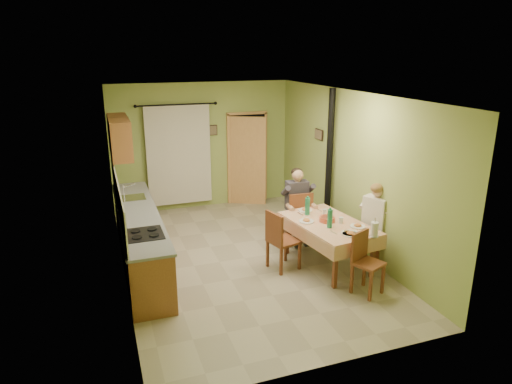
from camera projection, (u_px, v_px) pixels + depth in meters
name	position (u px, v px, depth m)	size (l,w,h in m)	color
floor	(244.00, 258.00, 7.92)	(4.00, 6.00, 0.01)	tan
room_shell	(244.00, 156.00, 7.37)	(4.04, 6.04, 2.82)	#9DB25B
kitchen_run	(139.00, 237.00, 7.59)	(0.64, 3.64, 1.56)	brown
upper_cabinets	(119.00, 137.00, 8.28)	(0.35, 1.40, 0.70)	brown
curtain	(179.00, 155.00, 9.97)	(1.70, 0.07, 2.22)	black
doorway	(248.00, 159.00, 10.53)	(0.96, 0.42, 2.15)	black
dining_table	(328.00, 244.00, 7.57)	(1.22, 1.78, 0.76)	tan
tableware	(333.00, 220.00, 7.35)	(0.92, 1.57, 0.33)	white
chair_far	(297.00, 228.00, 8.49)	(0.48, 0.48, 1.01)	brown
chair_near	(367.00, 275.00, 6.71)	(0.50, 0.50, 0.94)	brown
chair_right	(375.00, 247.00, 7.66)	(0.57, 0.57, 0.99)	brown
chair_left	(283.00, 252.00, 7.48)	(0.53, 0.53, 1.00)	brown
man_far	(297.00, 197.00, 8.33)	(0.60, 0.48, 1.39)	#38333D
man_right	(377.00, 214.00, 7.48)	(0.60, 0.65, 1.39)	silver
stove_flue	(328.00, 182.00, 8.76)	(0.24, 0.24, 2.80)	black
picture_back	(213.00, 130.00, 10.15)	(0.19, 0.03, 0.23)	black
picture_right	(319.00, 134.00, 9.07)	(0.03, 0.31, 0.21)	brown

